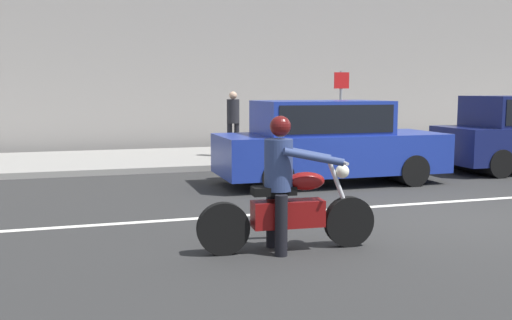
{
  "coord_description": "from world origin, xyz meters",
  "views": [
    {
      "loc": [
        -5.36,
        -7.39,
        1.93
      ],
      "look_at": [
        -3.17,
        -0.17,
        1.0
      ],
      "focal_mm": 39.73,
      "sensor_mm": 36.0,
      "label": 1
    }
  ],
  "objects_px": {
    "motorcycle_with_rider_denim_blue": "(287,196)",
    "parked_sedan_cobalt_blue": "(327,141)",
    "street_sign_post": "(341,104)",
    "pedestrian_bystander": "(233,119)"
  },
  "relations": [
    {
      "from": "street_sign_post",
      "to": "pedestrian_bystander",
      "type": "bearing_deg",
      "value": 170.26
    },
    {
      "from": "motorcycle_with_rider_denim_blue",
      "to": "street_sign_post",
      "type": "height_order",
      "value": "street_sign_post"
    },
    {
      "from": "street_sign_post",
      "to": "motorcycle_with_rider_denim_blue",
      "type": "bearing_deg",
      "value": -119.26
    },
    {
      "from": "parked_sedan_cobalt_blue",
      "to": "street_sign_post",
      "type": "relative_size",
      "value": 2.04
    },
    {
      "from": "street_sign_post",
      "to": "pedestrian_bystander",
      "type": "height_order",
      "value": "street_sign_post"
    },
    {
      "from": "street_sign_post",
      "to": "pedestrian_bystander",
      "type": "relative_size",
      "value": 1.31
    },
    {
      "from": "pedestrian_bystander",
      "to": "motorcycle_with_rider_denim_blue",
      "type": "bearing_deg",
      "value": -100.3
    },
    {
      "from": "parked_sedan_cobalt_blue",
      "to": "street_sign_post",
      "type": "height_order",
      "value": "street_sign_post"
    },
    {
      "from": "motorcycle_with_rider_denim_blue",
      "to": "street_sign_post",
      "type": "xyz_separation_m",
      "value": [
        4.48,
        7.99,
        0.88
      ]
    },
    {
      "from": "motorcycle_with_rider_denim_blue",
      "to": "parked_sedan_cobalt_blue",
      "type": "xyz_separation_m",
      "value": [
        2.48,
        4.41,
        0.22
      ]
    }
  ]
}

